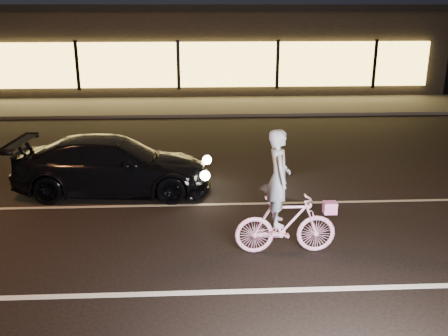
{
  "coord_description": "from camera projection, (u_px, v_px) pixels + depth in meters",
  "views": [
    {
      "loc": [
        0.87,
        -8.04,
        4.07
      ],
      "look_at": [
        1.32,
        0.6,
        1.28
      ],
      "focal_mm": 40.0,
      "sensor_mm": 36.0,
      "label": 1
    }
  ],
  "objects": [
    {
      "name": "sidewalk",
      "position": [
        178.0,
        107.0,
        21.19
      ],
      "size": [
        30.0,
        4.0,
        0.12
      ],
      "primitive_type": "cube",
      "color": "#383533",
      "rests_on": "ground"
    },
    {
      "name": "cyclist",
      "position": [
        284.0,
        211.0,
        8.47
      ],
      "size": [
        1.75,
        0.6,
        2.2
      ],
      "rotation": [
        0.0,
        0.0,
        1.57
      ],
      "color": "#EC439C",
      "rests_on": "ground"
    },
    {
      "name": "storefront",
      "position": [
        181.0,
        46.0,
        26.22
      ],
      "size": [
        25.4,
        8.42,
        4.2
      ],
      "color": "black",
      "rests_on": "ground"
    },
    {
      "name": "ground",
      "position": [
        152.0,
        248.0,
        8.85
      ],
      "size": [
        90.0,
        90.0,
        0.0
      ],
      "primitive_type": "plane",
      "color": "black",
      "rests_on": "ground"
    },
    {
      "name": "lane_stripe_far",
      "position": [
        160.0,
        205.0,
        10.75
      ],
      "size": [
        60.0,
        0.1,
        0.01
      ],
      "primitive_type": "cube",
      "color": "gray",
      "rests_on": "ground"
    },
    {
      "name": "lane_stripe_near",
      "position": [
        143.0,
        294.0,
        7.43
      ],
      "size": [
        60.0,
        0.12,
        0.01
      ],
      "primitive_type": "cube",
      "color": "silver",
      "rests_on": "ground"
    },
    {
      "name": "sedan",
      "position": [
        114.0,
        165.0,
        11.38
      ],
      "size": [
        4.53,
        2.05,
        1.29
      ],
      "rotation": [
        0.0,
        0.0,
        1.51
      ],
      "color": "black",
      "rests_on": "ground"
    }
  ]
}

